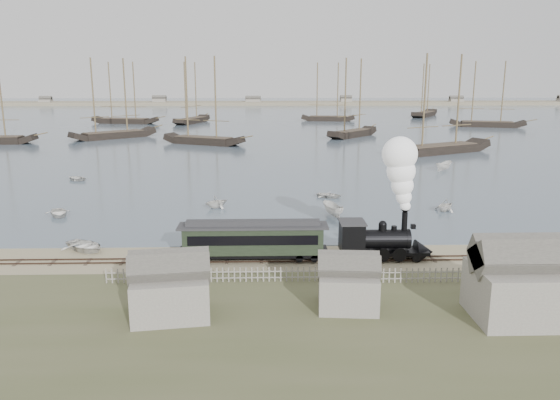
{
  "coord_description": "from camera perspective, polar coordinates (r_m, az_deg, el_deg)",
  "views": [
    {
      "loc": [
        -3.65,
        -47.05,
        15.76
      ],
      "look_at": [
        -2.19,
        6.26,
        3.5
      ],
      "focal_mm": 35.0,
      "sensor_mm": 36.0,
      "label": 1
    }
  ],
  "objects": [
    {
      "name": "beached_dinghy",
      "position": [
        53.32,
        -19.69,
        -4.51
      ],
      "size": [
        5.17,
        5.42,
        0.91
      ],
      "primitive_type": "imported",
      "rotation": [
        0.0,
        0.0,
        0.93
      ],
      "color": "silver",
      "rests_on": "ground"
    },
    {
      "name": "picket_fence_east",
      "position": [
        45.53,
        19.52,
        -8.08
      ],
      "size": [
        15.0,
        0.1,
        1.2
      ],
      "primitive_type": null,
      "color": "slate",
      "rests_on": "ground"
    },
    {
      "name": "schooner_5",
      "position": [
        180.93,
        21.06,
        10.3
      ],
      "size": [
        22.67,
        10.71,
        20.0
      ],
      "primitive_type": null,
      "rotation": [
        0.0,
        0.0,
        -0.26
      ],
      "color": "black",
      "rests_on": "harbor_water"
    },
    {
      "name": "schooner_3",
      "position": [
        142.91,
        7.7,
        10.55
      ],
      "size": [
        15.31,
        16.71,
        20.0
      ],
      "primitive_type": null,
      "rotation": [
        0.0,
        0.0,
        0.86
      ],
      "color": "black",
      "rests_on": "harbor_water"
    },
    {
      "name": "schooner_4",
      "position": [
        116.6,
        16.71,
        9.61
      ],
      "size": [
        24.2,
        16.26,
        20.0
      ],
      "primitive_type": null,
      "rotation": [
        0.0,
        0.0,
        0.48
      ],
      "color": "black",
      "rests_on": "harbor_water"
    },
    {
      "name": "rowboat_4",
      "position": [
        67.11,
        16.89,
        -0.5
      ],
      "size": [
        3.67,
        3.73,
        1.49
      ],
      "primitive_type": "imported",
      "rotation": [
        0.0,
        0.0,
        5.39
      ],
      "color": "silver",
      "rests_on": "harbor_water"
    },
    {
      "name": "shed_right",
      "position": [
        40.22,
        23.52,
        -11.26
      ],
      "size": [
        6.0,
        5.0,
        5.1
      ],
      "primitive_type": null,
      "color": "slate",
      "rests_on": "ground"
    },
    {
      "name": "picket_fence_west",
      "position": [
        43.13,
        -5.3,
        -8.54
      ],
      "size": [
        19.0,
        0.1,
        1.2
      ],
      "primitive_type": null,
      "color": "slate",
      "rests_on": "ground"
    },
    {
      "name": "shed_mid",
      "position": [
        38.84,
        7.07,
        -11.1
      ],
      "size": [
        4.0,
        3.5,
        3.6
      ],
      "primitive_type": null,
      "color": "slate",
      "rests_on": "ground"
    },
    {
      "name": "rowboat_1",
      "position": [
        66.25,
        -6.68,
        -0.16
      ],
      "size": [
        3.77,
        3.88,
        1.56
      ],
      "primitive_type": "imported",
      "rotation": [
        0.0,
        0.0,
        2.17
      ],
      "color": "silver",
      "rests_on": "harbor_water"
    },
    {
      "name": "rowboat_2",
      "position": [
        62.2,
        5.52,
        -1.01
      ],
      "size": [
        4.22,
        2.71,
        1.53
      ],
      "primitive_type": "imported",
      "rotation": [
        0.0,
        0.0,
        3.48
      ],
      "color": "silver",
      "rests_on": "harbor_water"
    },
    {
      "name": "schooner_7",
      "position": [
        185.27,
        -9.28,
        11.02
      ],
      "size": [
        10.87,
        20.44,
        20.0
      ],
      "primitive_type": null,
      "rotation": [
        0.0,
        0.0,
        1.24
      ],
      "color": "black",
      "rests_on": "harbor_water"
    },
    {
      "name": "locomotive",
      "position": [
        47.7,
        12.01,
        -0.68
      ],
      "size": [
        8.29,
        3.1,
        10.34
      ],
      "color": "black",
      "rests_on": "ground"
    },
    {
      "name": "schooner_6",
      "position": [
        188.47,
        -16.04,
        10.73
      ],
      "size": [
        22.61,
        9.52,
        20.0
      ],
      "primitive_type": null,
      "rotation": [
        0.0,
        0.0,
        -0.21
      ],
      "color": "black",
      "rests_on": "harbor_water"
    },
    {
      "name": "schooner_8",
      "position": [
        192.2,
        5.09,
        11.2
      ],
      "size": [
        18.84,
        6.77,
        20.0
      ],
      "primitive_type": null,
      "rotation": [
        0.0,
        0.0,
        -0.14
      ],
      "color": "black",
      "rests_on": "harbor_water"
    },
    {
      "name": "rowboat_6",
      "position": [
        88.91,
        -20.53,
        2.17
      ],
      "size": [
        3.78,
        4.06,
        0.69
      ],
      "primitive_type": "imported",
      "rotation": [
        0.0,
        0.0,
        4.14
      ],
      "color": "silver",
      "rests_on": "harbor_water"
    },
    {
      "name": "schooner_2",
      "position": [
        127.52,
        -8.11,
        10.26
      ],
      "size": [
        19.94,
        12.82,
        20.0
      ],
      "primitive_type": null,
      "rotation": [
        0.0,
        0.0,
        -0.45
      ],
      "color": "black",
      "rests_on": "harbor_water"
    },
    {
      "name": "harbor_water",
      "position": [
        217.65,
        -0.61,
        8.8
      ],
      "size": [
        600.0,
        336.0,
        0.06
      ],
      "primitive_type": "cube",
      "color": "#4E616F",
      "rests_on": "ground"
    },
    {
      "name": "passenger_coach",
      "position": [
        47.12,
        -2.82,
        -4.07
      ],
      "size": [
        12.83,
        2.47,
        3.12
      ],
      "color": "black",
      "rests_on": "ground"
    },
    {
      "name": "ground",
      "position": [
        49.75,
        2.74,
        -5.54
      ],
      "size": [
        600.0,
        600.0,
        0.0
      ],
      "primitive_type": "plane",
      "color": "tan",
      "rests_on": "ground"
    },
    {
      "name": "shed_left",
      "position": [
        38.05,
        -11.27,
        -11.79
      ],
      "size": [
        5.0,
        4.0,
        4.1
      ],
      "primitive_type": null,
      "color": "slate",
      "rests_on": "ground"
    },
    {
      "name": "rowboat_3",
      "position": [
        71.65,
        5.16,
        0.52
      ],
      "size": [
        3.57,
        4.03,
        0.69
      ],
      "primitive_type": "imported",
      "rotation": [
        0.0,
        0.0,
        1.13
      ],
      "color": "silver",
      "rests_on": "harbor_water"
    },
    {
      "name": "far_spit",
      "position": [
        297.49,
        -0.87,
        9.91
      ],
      "size": [
        500.0,
        20.0,
        1.8
      ],
      "primitive_type": "cube",
      "color": "#9C9071",
      "rests_on": "ground"
    },
    {
      "name": "schooner_1",
      "position": [
        144.67,
        -17.22,
        10.12
      ],
      "size": [
        19.98,
        17.83,
        20.0
      ],
      "primitive_type": null,
      "rotation": [
        0.0,
        0.0,
        0.69
      ],
      "color": "black",
      "rests_on": "harbor_water"
    },
    {
      "name": "rail_track",
      "position": [
        47.85,
        2.91,
        -6.25
      ],
      "size": [
        120.0,
        1.8,
        0.16
      ],
      "color": "#3D2A21",
      "rests_on": "ground"
    },
    {
      "name": "schooner_9",
      "position": [
        219.99,
        15.0,
        11.04
      ],
      "size": [
        15.99,
        22.23,
        20.0
      ],
      "primitive_type": null,
      "rotation": [
        0.0,
        0.0,
        1.04
      ],
      "color": "black",
      "rests_on": "harbor_water"
    },
    {
      "name": "rowboat_5",
      "position": [
        95.91,
        16.75,
        3.44
      ],
      "size": [
        3.61,
        3.99,
        1.52
      ],
      "primitive_type": "imported",
      "rotation": [
        0.0,
        0.0,
        2.25
      ],
      "color": "silver",
      "rests_on": "harbor_water"
    },
    {
      "name": "rowboat_0",
      "position": [
        67.01,
        -22.14,
        -1.24
      ],
      "size": [
        4.55,
        4.02,
        0.78
      ],
      "primitive_type": "imported",
      "rotation": [
        0.0,
        0.0,
        0.43
      ],
      "color": "silver",
      "rests_on": "harbor_water"
    }
  ]
}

